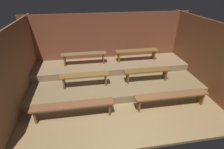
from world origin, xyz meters
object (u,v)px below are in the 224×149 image
Objects in this scene: bench_floor_right at (171,96)px; bench_lower_left at (85,77)px; bench_middle_left at (84,55)px; bench_lower_right at (147,72)px; bench_floor_left at (73,106)px; bench_middle_right at (137,52)px.

bench_lower_left is (-2.62, 1.23, 0.25)m from bench_floor_right.
bench_floor_right is at bearing -44.01° from bench_middle_left.
bench_floor_right is 1.31× the size of bench_middle_left.
bench_middle_left is at bearing 149.96° from bench_lower_right.
bench_floor_right is at bearing 0.00° from bench_floor_left.
bench_lower_left is at bearing -149.96° from bench_middle_right.
bench_floor_left is 1.00× the size of bench_floor_right.
bench_floor_right is at bearing -25.17° from bench_lower_left.
bench_middle_right reaches higher than bench_lower_left.
bench_floor_left is 1.31× the size of bench_middle_left.
bench_floor_left is at bearing -135.99° from bench_middle_right.
bench_lower_left is at bearing -90.80° from bench_middle_left.
bench_floor_right is (3.00, 0.00, 0.00)m from bench_floor_left.
bench_middle_left is (0.40, 2.51, 0.52)m from bench_floor_left.
bench_middle_right is at bearing 0.00° from bench_middle_left.
bench_lower_right is at bearing 0.00° from bench_lower_left.
bench_middle_left is (-2.60, 2.51, 0.52)m from bench_floor_right.
bench_lower_right is 2.57m from bench_middle_left.
bench_middle_right is at bearing 99.09° from bench_floor_right.
bench_middle_left reaches higher than bench_lower_right.
bench_lower_left is at bearing 180.00° from bench_lower_right.
bench_lower_left reaches higher than bench_floor_left.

